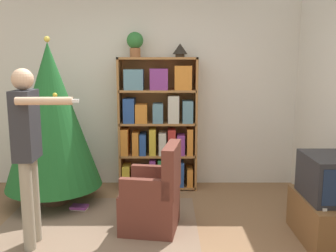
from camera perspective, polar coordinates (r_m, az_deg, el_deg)
name	(u,v)px	position (r m, az deg, el deg)	size (l,w,h in m)	color
wall_back	(144,93)	(5.31, -3.61, 5.01)	(8.00, 0.10, 2.60)	silver
area_rug	(95,236)	(4.02, -11.05, -16.07)	(2.11, 2.10, 0.01)	#7F6651
bookshelf	(159,128)	(5.11, -1.46, -0.28)	(1.06, 0.34, 1.80)	#A8703D
tv_stand	(325,220)	(4.07, 22.84, -13.04)	(0.47, 0.85, 0.44)	brown
television	(329,178)	(3.93, 23.28, -7.23)	(0.42, 0.61, 0.43)	#28282D
game_remote	(323,208)	(3.72, 22.55, -11.41)	(0.04, 0.12, 0.02)	white
christmas_tree	(52,116)	(4.74, -17.31, 1.42)	(1.17, 1.17, 2.04)	#4C3323
armchair	(154,200)	(3.98, -2.08, -11.15)	(0.65, 0.64, 0.92)	brown
standing_person	(28,143)	(3.68, -20.51, -2.46)	(0.64, 0.47, 1.69)	#9E937F
potted_plant	(136,43)	(5.06, -4.96, 12.55)	(0.22, 0.22, 0.33)	#935B38
table_lamp	(181,49)	(5.04, 1.93, 11.58)	(0.20, 0.20, 0.18)	#473828
book_pile_near_tree	(80,208)	(4.67, -13.28, -12.00)	(0.21, 0.16, 0.06)	beige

